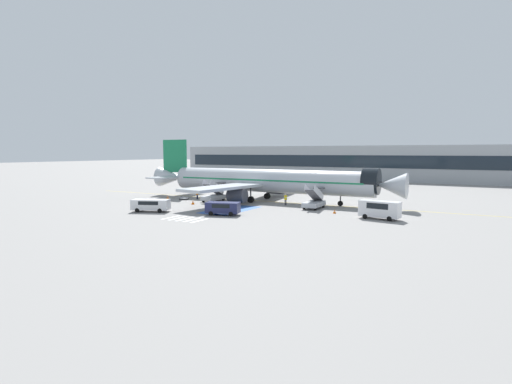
# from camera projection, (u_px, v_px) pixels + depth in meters

# --- Properties ---
(ground_plane) EXTENTS (600.00, 600.00, 0.00)m
(ground_plane) POSITION_uv_depth(u_px,v_px,m) (265.00, 202.00, 69.57)
(ground_plane) COLOR gray
(apron_leadline_yellow) EXTENTS (81.04, 2.29, 0.01)m
(apron_leadline_yellow) POSITION_uv_depth(u_px,v_px,m) (268.00, 201.00, 69.96)
(apron_leadline_yellow) COLOR gold
(apron_leadline_yellow) RESTS_ON ground_plane
(apron_stand_patch_blue) EXTENTS (5.16, 10.42, 0.01)m
(apron_stand_patch_blue) POSITION_uv_depth(u_px,v_px,m) (231.00, 210.00, 59.72)
(apron_stand_patch_blue) COLOR #2856A8
(apron_stand_patch_blue) RESTS_ON ground_plane
(apron_walkway_bar_0) EXTENTS (0.44, 3.60, 0.01)m
(apron_walkway_bar_0) POSITION_uv_depth(u_px,v_px,m) (171.00, 217.00, 52.76)
(apron_walkway_bar_0) COLOR silver
(apron_walkway_bar_0) RESTS_ON ground_plane
(apron_walkway_bar_1) EXTENTS (0.44, 3.60, 0.01)m
(apron_walkway_bar_1) POSITION_uv_depth(u_px,v_px,m) (178.00, 218.00, 52.17)
(apron_walkway_bar_1) COLOR silver
(apron_walkway_bar_1) RESTS_ON ground_plane
(apron_walkway_bar_2) EXTENTS (0.44, 3.60, 0.01)m
(apron_walkway_bar_2) POSITION_uv_depth(u_px,v_px,m) (185.00, 219.00, 51.57)
(apron_walkway_bar_2) COLOR silver
(apron_walkway_bar_2) RESTS_ON ground_plane
(apron_walkway_bar_3) EXTENTS (0.44, 3.60, 0.01)m
(apron_walkway_bar_3) POSITION_uv_depth(u_px,v_px,m) (192.00, 220.00, 50.98)
(apron_walkway_bar_3) COLOR silver
(apron_walkway_bar_3) RESTS_ON ground_plane
(apron_walkway_bar_4) EXTENTS (0.44, 3.60, 0.01)m
(apron_walkway_bar_4) POSITION_uv_depth(u_px,v_px,m) (200.00, 221.00, 50.38)
(apron_walkway_bar_4) COLOR silver
(apron_walkway_bar_4) RESTS_ON ground_plane
(airliner) EXTENTS (47.61, 34.21, 11.03)m
(airliner) POSITION_uv_depth(u_px,v_px,m) (265.00, 181.00, 69.89)
(airliner) COLOR #B7BCC4
(airliner) RESTS_ON ground_plane
(boarding_stairs_forward) EXTENTS (2.32, 5.28, 3.85)m
(boarding_stairs_forward) POSITION_uv_depth(u_px,v_px,m) (314.00, 202.00, 61.05)
(boarding_stairs_forward) COLOR #ADB2BA
(boarding_stairs_forward) RESTS_ON ground_plane
(boarding_stairs_aft) EXTENTS (2.32, 5.28, 3.98)m
(boarding_stairs_aft) POSITION_uv_depth(u_px,v_px,m) (214.00, 196.00, 69.80)
(boarding_stairs_aft) COLOR #ADB2BA
(boarding_stairs_aft) RESTS_ON ground_plane
(fuel_tanker) EXTENTS (10.45, 3.01, 3.57)m
(fuel_tanker) POSITION_uv_depth(u_px,v_px,m) (287.00, 181.00, 94.36)
(fuel_tanker) COLOR #38383D
(fuel_tanker) RESTS_ON ground_plane
(service_van_0) EXTENTS (5.73, 4.07, 1.79)m
(service_van_0) POSITION_uv_depth(u_px,v_px,m) (151.00, 204.00, 57.73)
(service_van_0) COLOR silver
(service_van_0) RESTS_ON ground_plane
(service_van_1) EXTENTS (5.29, 2.47, 2.37)m
(service_van_1) POSITION_uv_depth(u_px,v_px,m) (380.00, 208.00, 51.27)
(service_van_1) COLOR silver
(service_van_1) RESTS_ON ground_plane
(service_van_2) EXTENTS (4.97, 3.38, 1.77)m
(service_van_2) POSITION_uv_depth(u_px,v_px,m) (223.00, 207.00, 54.73)
(service_van_2) COLOR #1E234C
(service_van_2) RESTS_ON ground_plane
(baggage_cart) EXTENTS (2.66, 3.00, 0.87)m
(baggage_cart) POSITION_uv_depth(u_px,v_px,m) (184.00, 198.00, 72.98)
(baggage_cart) COLOR gray
(baggage_cart) RESTS_ON ground_plane
(ground_crew_0) EXTENTS (0.39, 0.49, 1.81)m
(ground_crew_0) POSITION_uv_depth(u_px,v_px,m) (245.00, 196.00, 68.62)
(ground_crew_0) COLOR black
(ground_crew_0) RESTS_ON ground_plane
(ground_crew_1) EXTENTS (0.48, 0.44, 1.85)m
(ground_crew_1) POSITION_uv_depth(u_px,v_px,m) (241.00, 197.00, 67.52)
(ground_crew_1) COLOR black
(ground_crew_1) RESTS_ON ground_plane
(ground_crew_2) EXTENTS (0.26, 0.44, 1.73)m
(ground_crew_2) POSITION_uv_depth(u_px,v_px,m) (197.00, 194.00, 72.97)
(ground_crew_2) COLOR #191E38
(ground_crew_2) RESTS_ON ground_plane
(ground_crew_3) EXTENTS (0.45, 0.28, 1.87)m
(ground_crew_3) POSITION_uv_depth(u_px,v_px,m) (286.00, 199.00, 64.69)
(ground_crew_3) COLOR #2D2D33
(ground_crew_3) RESTS_ON ground_plane
(traffic_cone_0) EXTENTS (0.60, 0.60, 0.67)m
(traffic_cone_0) POSITION_uv_depth(u_px,v_px,m) (168.00, 197.00, 73.33)
(traffic_cone_0) COLOR orange
(traffic_cone_0) RESTS_ON ground_plane
(traffic_cone_1) EXTENTS (0.59, 0.59, 0.65)m
(traffic_cone_1) POSITION_uv_depth(u_px,v_px,m) (193.00, 202.00, 65.92)
(traffic_cone_1) COLOR orange
(traffic_cone_1) RESTS_ON ground_plane
(traffic_cone_2) EXTENTS (0.48, 0.48, 0.53)m
(traffic_cone_2) POSITION_uv_depth(u_px,v_px,m) (335.00, 211.00, 56.24)
(traffic_cone_2) COLOR orange
(traffic_cone_2) RESTS_ON ground_plane
(terminal_building) EXTENTS (118.39, 12.10, 10.51)m
(terminal_building) POSITION_uv_depth(u_px,v_px,m) (348.00, 163.00, 126.70)
(terminal_building) COLOR #9EA3A8
(terminal_building) RESTS_ON ground_plane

